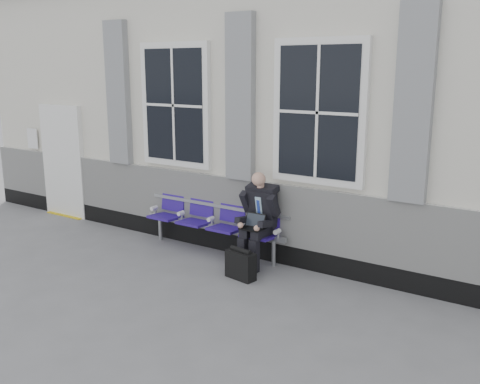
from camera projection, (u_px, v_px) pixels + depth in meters
The scene contains 5 objects.
ground at pixel (237, 301), 6.66m from camera, with size 70.00×70.00×0.00m, color slate.
station_building at pixel (351, 105), 8.98m from camera, with size 14.40×4.40×4.49m.
bench at pixel (214, 218), 8.32m from camera, with size 2.60×0.47×0.91m.
businessman at pixel (258, 216), 7.68m from camera, with size 0.56×0.75×1.40m.
briefcase at pixel (241, 264), 7.32m from camera, with size 0.46×0.25×0.44m.
Camera 1 is at (3.44, -5.12, 2.84)m, focal length 40.00 mm.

